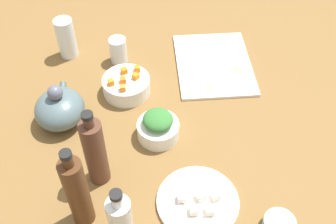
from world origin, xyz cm
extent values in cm
cube|color=brown|center=(0.00, 0.00, 1.50)|extent=(190.00, 190.00, 3.00)
cube|color=white|center=(26.74, -16.28, 3.50)|extent=(35.02, 27.93, 1.00)
cylinder|color=white|center=(-27.73, -7.53, 3.60)|extent=(21.60, 21.60, 1.20)
cylinder|color=white|center=(-4.95, 2.94, 5.60)|extent=(12.47, 12.47, 5.20)
cylinder|color=white|center=(13.76, 13.42, 5.80)|extent=(15.40, 15.40, 5.61)
ellipsoid|color=#51656A|center=(1.40, 32.56, 8.12)|extent=(15.99, 14.89, 10.25)
sphere|color=slate|center=(1.40, 32.56, 15.04)|extent=(4.48, 4.48, 4.48)
cylinder|color=#51656A|center=(8.20, 32.56, 9.41)|extent=(5.38, 2.00, 3.93)
cylinder|color=#553223|center=(-19.37, 18.81, 13.86)|extent=(5.72, 5.72, 21.71)
cylinder|color=#553223|center=(-19.37, 18.81, 26.16)|extent=(2.58, 2.58, 2.89)
cylinder|color=black|center=(-19.37, 18.81, 28.20)|extent=(2.86, 2.86, 1.20)
cylinder|color=#4E2C16|center=(-31.54, 21.51, 14.53)|extent=(5.46, 5.46, 23.06)
cylinder|color=#4E2C16|center=(-31.54, 21.51, 27.60)|extent=(2.46, 2.46, 3.08)
cylinder|color=black|center=(-31.54, 21.51, 29.74)|extent=(2.73, 2.73, 1.20)
cylinder|color=silver|center=(-37.69, 11.17, 11.51)|extent=(5.71, 5.71, 17.02)
cylinder|color=silver|center=(-37.69, 11.17, 21.65)|extent=(2.57, 2.57, 3.24)
cylinder|color=black|center=(-37.69, 11.17, 23.87)|extent=(2.86, 2.86, 1.20)
cylinder|color=white|center=(33.18, 35.28, 10.30)|extent=(6.45, 6.45, 14.60)
cylinder|color=white|center=(29.65, 17.11, 7.59)|extent=(6.03, 6.03, 9.19)
cube|color=orange|center=(16.78, 14.09, 9.51)|extent=(2.46, 2.46, 1.80)
cube|color=orange|center=(8.78, 14.02, 9.51)|extent=(2.08, 2.08, 1.80)
cube|color=orange|center=(12.46, 14.20, 9.51)|extent=(2.16, 2.16, 1.80)
cube|color=orange|center=(11.46, 17.87, 9.51)|extent=(2.34, 2.34, 1.80)
cube|color=orange|center=(14.14, 10.20, 9.51)|extent=(2.53, 2.53, 1.80)
cube|color=orange|center=(17.71, 9.93, 9.51)|extent=(2.08, 2.08, 1.80)
ellipsoid|color=#367734|center=(-4.95, 2.94, 10.21)|extent=(11.84, 11.91, 4.02)
cube|color=white|center=(-26.95, -12.16, 5.30)|extent=(2.67, 2.67, 2.20)
cube|color=silver|center=(-27.54, -3.35, 5.30)|extent=(2.30, 2.30, 2.20)
cube|color=white|center=(-27.09, -8.31, 5.30)|extent=(2.86, 2.86, 2.20)
cube|color=white|center=(-31.16, -6.31, 5.30)|extent=(2.27, 2.27, 2.20)
cube|color=white|center=(-31.26, -10.34, 5.30)|extent=(2.27, 2.27, 2.20)
pyramid|color=beige|center=(34.10, -12.15, 5.04)|extent=(6.87, 6.40, 2.08)
pyramid|color=beige|center=(22.63, -24.42, 5.39)|extent=(5.59, 5.60, 2.77)
pyramid|color=beige|center=(14.32, -14.45, 5.02)|extent=(4.07, 4.41, 2.05)
camera|label=1|loc=(-81.86, 0.72, 97.96)|focal=43.55mm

